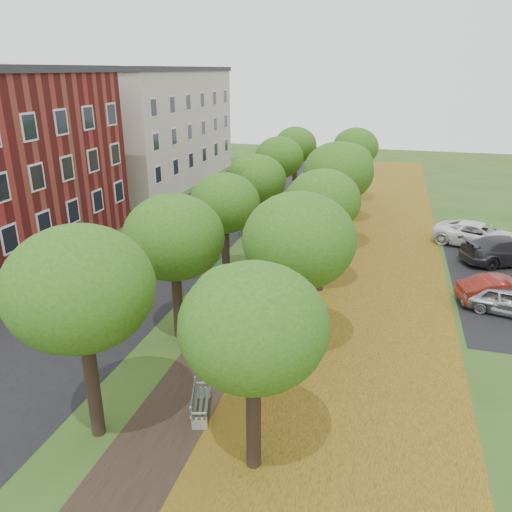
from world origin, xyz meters
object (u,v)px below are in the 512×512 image
Objects in this scene: car_red at (504,292)px; car_white at (479,235)px; bench at (199,402)px; car_grey at (508,251)px; car_silver at (508,300)px.

car_white is at bearing -13.51° from car_red.
bench is 0.34× the size of car_white.
car_red is 0.78× the size of car_grey.
car_red is 5.93m from car_grey.
car_red is at bearing 13.56° from car_silver.
bench is at bearing 122.13° from car_red.
car_silver is 0.71× the size of car_white.
car_grey is 2.84m from car_white.
car_silver is at bearing 147.37° from car_grey.
car_white is (0.00, 8.39, 0.06)m from car_red.
car_silver is at bearing 166.49° from car_red.
car_grey is at bearing -52.10° from bench.
car_red is at bearing -61.19° from bench.
bench is at bearing 122.14° from car_grey.
car_grey reaches higher than car_silver.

